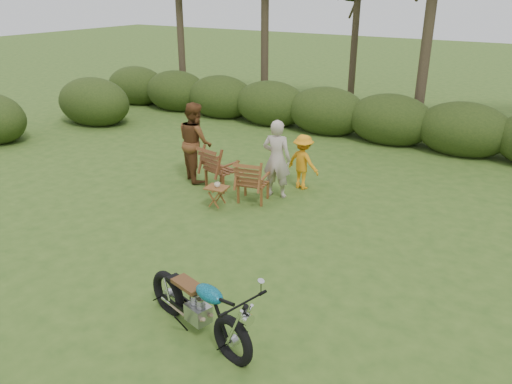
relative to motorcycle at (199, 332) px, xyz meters
The scene contains 10 objects.
ground 1.07m from the motorcycle, 126.54° to the left, with size 80.00×80.00×0.00m, color #31501A.
tree_line 11.26m from the motorcycle, 90.75° to the left, with size 22.52×11.62×8.14m.
motorcycle is the anchor object (origin of this frame).
lawn_chair_right 4.41m from the motorcycle, 112.71° to the left, with size 0.65×0.65×0.94m, color brown, non-canonical shape.
lawn_chair_left 5.10m from the motorcycle, 121.88° to the left, with size 0.69×0.69×1.00m, color #5A2F16, non-canonical shape.
side_table 3.99m from the motorcycle, 122.35° to the left, with size 0.45×0.38×0.46m, color brown, non-canonical shape.
cup 4.01m from the motorcycle, 122.17° to the left, with size 0.12×0.12×0.09m, color beige.
adult_a 4.77m from the motorcycle, 107.30° to the left, with size 0.62×0.40×1.69m, color #BCAA9B.
adult_b 5.68m from the motorcycle, 128.24° to the left, with size 0.89×0.69×1.82m, color brown.
child 5.38m from the motorcycle, 102.27° to the left, with size 0.80×0.46×1.24m, color orange.
Camera 1 is at (4.09, -5.03, 4.23)m, focal length 35.00 mm.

